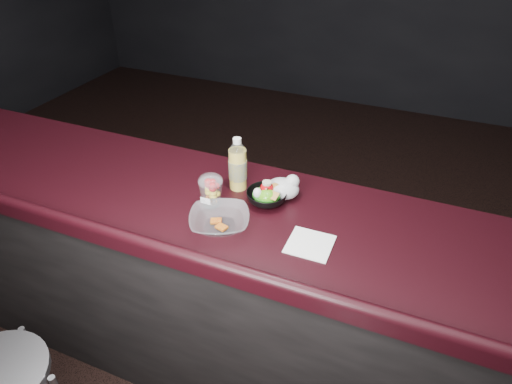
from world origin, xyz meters
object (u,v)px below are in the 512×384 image
green_apple (267,197)px  takeout_bowl (220,221)px  fruit_cup (211,190)px  snack_bowl (266,196)px  lemonade_bottle (238,168)px

green_apple → takeout_bowl: size_ratio=0.26×
fruit_cup → takeout_bowl: 0.16m
fruit_cup → snack_bowl: bearing=27.3°
takeout_bowl → lemonade_bottle: bearing=100.2°
lemonade_bottle → snack_bowl: lemonade_bottle is taller
lemonade_bottle → takeout_bowl: 0.29m
snack_bowl → fruit_cup: bearing=-152.7°
lemonade_bottle → takeout_bowl: (0.05, -0.28, -0.07)m
lemonade_bottle → snack_bowl: 0.18m
fruit_cup → takeout_bowl: (0.10, -0.12, -0.04)m
lemonade_bottle → takeout_bowl: bearing=-79.8°
snack_bowl → takeout_bowl: 0.24m
snack_bowl → takeout_bowl: bearing=-115.2°
fruit_cup → green_apple: 0.23m
takeout_bowl → snack_bowl: bearing=64.8°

